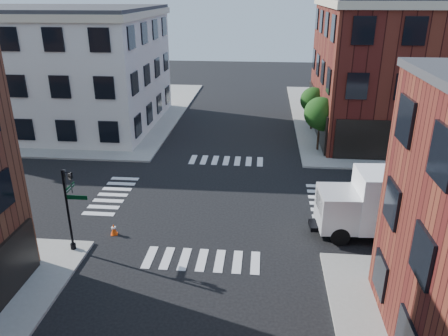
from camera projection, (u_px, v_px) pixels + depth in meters
The scene contains 9 objects.
ground at pixel (217, 199), 28.54m from camera, with size 120.00×120.00×0.00m, color black.
sidewalk_ne at pixel (436, 119), 46.07m from camera, with size 30.00×30.00×0.15m, color gray.
sidewalk_nw at pixel (54, 110), 49.68m from camera, with size 30.00×30.00×0.15m, color gray.
building_nw at pixel (42, 69), 42.86m from camera, with size 22.00×16.00×11.00m, color silver.
tree_near at pixel (321, 115), 35.90m from camera, with size 2.69×2.69×4.49m.
tree_far at pixel (314, 101), 41.54m from camera, with size 2.43×2.43×4.07m.
signal_pole at pixel (69, 201), 21.89m from camera, with size 1.29×1.24×4.60m.
box_truck at pixel (398, 204), 23.61m from camera, with size 8.49×3.01×3.78m.
traffic_cone at pixel (114, 229), 24.31m from camera, with size 0.45×0.45×0.67m.
Camera 1 is at (2.85, -25.51, 12.66)m, focal length 35.00 mm.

